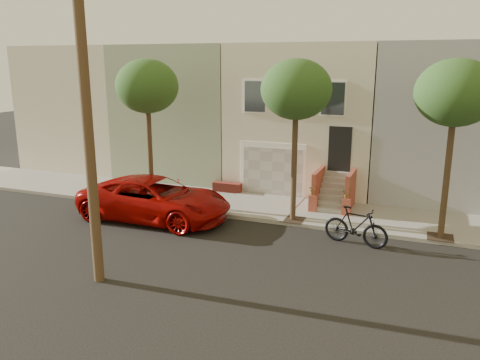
% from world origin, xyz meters
% --- Properties ---
extents(ground, '(90.00, 90.00, 0.00)m').
position_xyz_m(ground, '(0.00, 0.00, 0.00)').
color(ground, black).
rests_on(ground, ground).
extents(sidewalk, '(40.00, 3.70, 0.15)m').
position_xyz_m(sidewalk, '(0.00, 5.35, 0.07)').
color(sidewalk, gray).
rests_on(sidewalk, ground).
extents(house_row, '(33.10, 11.70, 7.00)m').
position_xyz_m(house_row, '(0.00, 11.19, 3.64)').
color(house_row, beige).
rests_on(house_row, sidewalk).
extents(tree_left, '(2.70, 2.57, 6.30)m').
position_xyz_m(tree_left, '(-5.50, 3.90, 5.26)').
color(tree_left, '#2D2116').
rests_on(tree_left, sidewalk).
extents(tree_mid, '(2.70, 2.57, 6.30)m').
position_xyz_m(tree_mid, '(1.00, 3.90, 5.26)').
color(tree_mid, '#2D2116').
rests_on(tree_mid, sidewalk).
extents(tree_right, '(2.70, 2.57, 6.30)m').
position_xyz_m(tree_right, '(6.50, 3.90, 5.26)').
color(tree_right, '#2D2116').
rests_on(tree_right, sidewalk).
extents(pickup_truck, '(6.26, 2.89, 1.74)m').
position_xyz_m(pickup_truck, '(-4.39, 2.33, 0.87)').
color(pickup_truck, '#980705').
rests_on(pickup_truck, ground).
extents(motorcycle, '(2.38, 1.09, 1.38)m').
position_xyz_m(motorcycle, '(3.68, 2.42, 0.69)').
color(motorcycle, black).
rests_on(motorcycle, ground).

